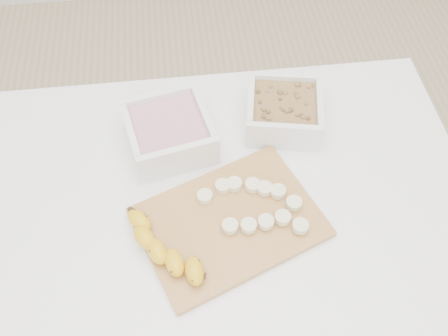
{
  "coord_description": "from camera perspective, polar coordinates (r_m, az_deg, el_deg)",
  "views": [
    {
      "loc": [
        -0.06,
        -0.52,
        1.59
      ],
      "look_at": [
        0.0,
        0.03,
        0.81
      ],
      "focal_mm": 40.0,
      "sensor_mm": 36.0,
      "label": 1
    }
  ],
  "objects": [
    {
      "name": "bowl_yogurt",
      "position": [
        1.05,
        -6.28,
        4.14
      ],
      "size": [
        0.2,
        0.2,
        0.08
      ],
      "color": "white",
      "rests_on": "table"
    },
    {
      "name": "cutting_board",
      "position": [
        0.96,
        0.65,
        -6.21
      ],
      "size": [
        0.39,
        0.34,
        0.01
      ],
      "primitive_type": "cube",
      "rotation": [
        0.0,
        0.0,
        0.37
      ],
      "color": "tan",
      "rests_on": "table"
    },
    {
      "name": "banana_slices",
      "position": [
        0.96,
        3.71,
        -4.13
      ],
      "size": [
        0.2,
        0.14,
        0.02
      ],
      "color": "beige",
      "rests_on": "cutting_board"
    },
    {
      "name": "bowl_granola",
      "position": [
        1.09,
        6.86,
        6.52
      ],
      "size": [
        0.19,
        0.19,
        0.07
      ],
      "color": "white",
      "rests_on": "table"
    },
    {
      "name": "ground",
      "position": [
        1.68,
        0.12,
        -17.13
      ],
      "size": [
        3.5,
        3.5,
        0.0
      ],
      "primitive_type": "plane",
      "color": "#C6AD89",
      "rests_on": "ground"
    },
    {
      "name": "banana",
      "position": [
        0.91,
        -6.76,
        -9.18
      ],
      "size": [
        0.14,
        0.19,
        0.03
      ],
      "primitive_type": null,
      "rotation": [
        0.0,
        0.0,
        0.5
      ],
      "color": "gold",
      "rests_on": "cutting_board"
    },
    {
      "name": "table",
      "position": [
        1.08,
        0.19,
        -6.11
      ],
      "size": [
        1.0,
        0.7,
        0.75
      ],
      "color": "white",
      "rests_on": "ground"
    }
  ]
}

